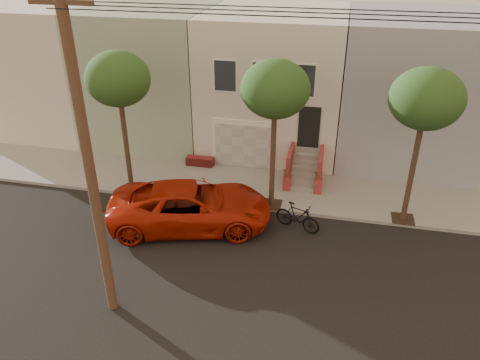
# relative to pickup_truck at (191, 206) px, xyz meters

# --- Properties ---
(ground) EXTENTS (90.00, 90.00, 0.00)m
(ground) POSITION_rel_pickup_truck_xyz_m (1.97, -1.86, -0.90)
(ground) COLOR black
(ground) RESTS_ON ground
(sidewalk) EXTENTS (40.00, 3.70, 0.15)m
(sidewalk) POSITION_rel_pickup_truck_xyz_m (1.97, 3.49, -0.82)
(sidewalk) COLOR gray
(sidewalk) RESTS_ON ground
(house_row) EXTENTS (33.10, 11.70, 7.00)m
(house_row) POSITION_rel_pickup_truck_xyz_m (1.97, 9.33, 2.75)
(house_row) COLOR beige
(house_row) RESTS_ON sidewalk
(tree_left) EXTENTS (2.70, 2.57, 6.30)m
(tree_left) POSITION_rel_pickup_truck_xyz_m (-3.53, 2.04, 4.36)
(tree_left) COLOR #2D2116
(tree_left) RESTS_ON sidewalk
(tree_mid) EXTENTS (2.70, 2.57, 6.30)m
(tree_mid) POSITION_rel_pickup_truck_xyz_m (2.97, 2.04, 4.36)
(tree_mid) COLOR #2D2116
(tree_mid) RESTS_ON sidewalk
(tree_right) EXTENTS (2.70, 2.57, 6.30)m
(tree_right) POSITION_rel_pickup_truck_xyz_m (8.47, 2.04, 4.36)
(tree_right) COLOR #2D2116
(tree_right) RESTS_ON sidewalk
(pickup_truck) EXTENTS (7.00, 4.53, 1.79)m
(pickup_truck) POSITION_rel_pickup_truck_xyz_m (0.00, 0.00, 0.00)
(pickup_truck) COLOR #B51E08
(pickup_truck) RESTS_ON ground
(motorcycle) EXTENTS (2.00, 1.20, 1.16)m
(motorcycle) POSITION_rel_pickup_truck_xyz_m (4.25, 0.60, -0.32)
(motorcycle) COLOR black
(motorcycle) RESTS_ON ground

